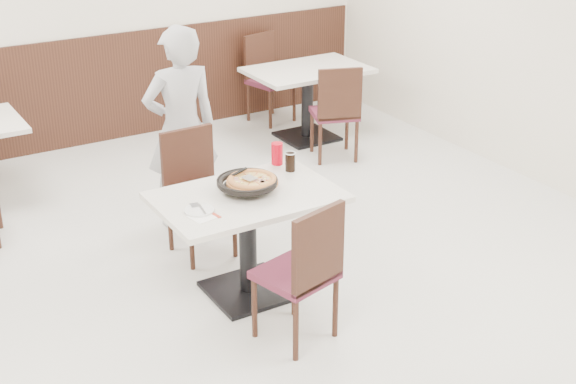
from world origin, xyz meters
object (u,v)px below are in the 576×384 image
cola_glass (290,162)px  bg_table_right (307,104)px  diner_person (181,129)px  red_cup (277,154)px  side_plate (199,210)px  bg_chair_right_near (334,111)px  main_table (248,245)px  bg_chair_right_far (271,79)px  pizza_pan (247,186)px  chair_near (295,271)px  chair_far (201,196)px  pizza (252,182)px

cola_glass → bg_table_right: bearing=55.1°
cola_glass → diner_person: bearing=110.1°
red_cup → bg_table_right: red_cup is taller
side_plate → bg_chair_right_near: size_ratio=0.20×
red_cup → diner_person: (-0.36, 0.87, -0.01)m
main_table → bg_chair_right_far: (1.96, 3.09, 0.10)m
pizza_pan → bg_chair_right_near: bearing=43.0°
chair_near → cola_glass: chair_near is taller
chair_far → cola_glass: bearing=132.9°
cola_glass → red_cup: 0.16m
chair_near → pizza: (0.07, 0.66, 0.34)m
chair_near → chair_far: bearing=76.3°
cola_glass → bg_chair_right_near: 2.23m
pizza_pan → pizza: bearing=-8.1°
chair_near → pizza_pan: size_ratio=3.01×
main_table → bg_chair_right_near: bg_chair_right_near is taller
diner_person → bg_chair_right_near: size_ratio=1.73×
bg_chair_right_far → bg_table_right: bearing=81.3°
main_table → pizza_pan: 0.42m
pizza → diner_person: 1.19m
chair_near → red_cup: (0.45, 0.98, 0.35)m
main_table → diner_person: diner_person is taller
pizza_pan → pizza: size_ratio=0.91×
chair_far → bg_chair_right_near: bearing=-152.0°
main_table → red_cup: red_cup is taller
side_plate → pizza_pan: bearing=16.3°
main_table → bg_chair_right_far: size_ratio=1.26×
chair_near → side_plate: chair_near is taller
bg_chair_right_far → side_plate: bearing=40.7°
red_cup → pizza_pan: bearing=-142.7°
diner_person → bg_chair_right_near: bearing=-158.5°
chair_near → pizza: 0.74m
red_cup → bg_chair_right_far: (1.52, 2.73, -0.35)m
chair_far → side_plate: 0.89m
main_table → pizza: 0.44m
side_plate → bg_chair_right_near: bg_chair_right_near is taller
cola_glass → diner_person: diner_person is taller
pizza → cola_glass: size_ratio=2.67×
cola_glass → pizza_pan: bearing=-159.7°
pizza → diner_person: size_ratio=0.21×
bg_chair_right_far → chair_near: bearing=49.3°
side_plate → cola_glass: cola_glass is taller
main_table → bg_chair_right_far: bg_chair_right_far is taller
chair_near → chair_far: same height
red_cup → chair_far: bearing=145.1°
pizza_pan → cola_glass: 0.46m
main_table → bg_table_right: 3.15m
chair_near → red_cup: bearing=50.9°
pizza_pan → bg_table_right: bearing=50.2°
pizza_pan → bg_chair_right_near: (1.92, 1.78, -0.32)m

